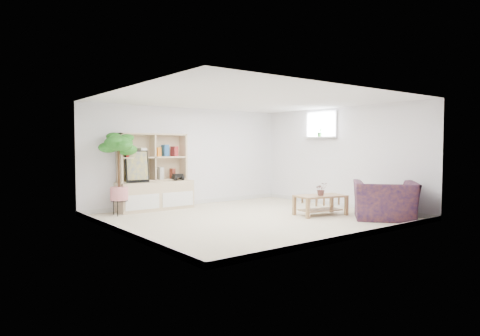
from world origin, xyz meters
TOP-DOWN VIEW (x-y plane):
  - floor at (0.00, 0.00)m, footprint 5.50×5.00m
  - ceiling at (0.00, 0.00)m, footprint 5.50×5.00m
  - walls at (0.00, 0.00)m, footprint 5.51×5.01m
  - baseboard at (0.00, 0.00)m, footprint 5.50×5.00m
  - window at (2.73, 0.60)m, footprint 0.10×0.98m
  - window_sill at (2.67, 0.60)m, footprint 0.14×1.00m
  - storage_unit at (-1.06, 2.24)m, footprint 1.75×0.59m
  - poster at (-1.52, 2.17)m, footprint 0.52×0.20m
  - toy_truck at (-0.51, 2.16)m, footprint 0.35×0.26m
  - coffee_table at (1.37, -0.60)m, footprint 1.14×0.78m
  - table_plant at (1.33, -0.66)m, footprint 0.32×0.30m
  - floor_tree at (-2.01, 1.99)m, footprint 0.70×0.70m
  - armchair at (1.96, -1.76)m, footprint 1.55×1.56m
  - sill_plant at (2.67, 0.60)m, footprint 0.14×0.12m

SIDE VIEW (x-z plane):
  - floor at x=0.00m, z-range -0.01..0.01m
  - baseboard at x=0.00m, z-range 0.00..0.10m
  - coffee_table at x=1.37m, z-range 0.00..0.43m
  - armchair at x=1.96m, z-range 0.00..0.87m
  - table_plant at x=1.33m, z-range 0.43..0.70m
  - toy_truck at x=-0.51m, z-range 0.66..0.83m
  - storage_unit at x=-1.06m, z-range 0.00..1.75m
  - floor_tree at x=-2.01m, z-range 0.00..1.76m
  - poster at x=-1.52m, z-range 0.66..1.37m
  - walls at x=0.00m, z-range 0.00..2.40m
  - window_sill at x=2.67m, z-range 1.66..1.70m
  - sill_plant at x=2.67m, z-range 1.70..1.93m
  - window at x=2.73m, z-range 1.66..2.34m
  - ceiling at x=0.00m, z-range 2.40..2.40m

